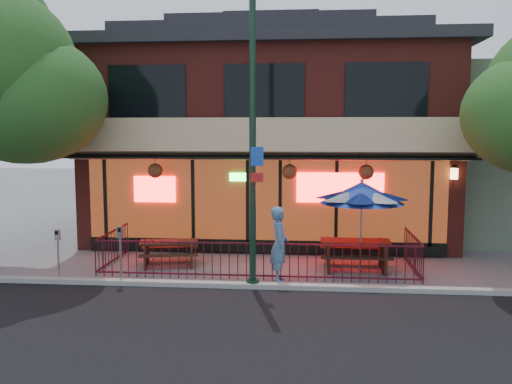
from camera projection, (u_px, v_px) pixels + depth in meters
ground at (254, 282)px, 13.64m from camera, size 80.00×80.00×0.00m
curb at (252, 286)px, 13.14m from camera, size 80.00×0.25×0.12m
restaurant_building at (272, 122)px, 20.22m from camera, size 12.96×9.49×8.05m
patio_fence at (256, 253)px, 14.07m from camera, size 8.44×2.62×1.00m
street_light at (253, 158)px, 12.89m from camera, size 0.43×0.32×7.00m
picnic_table_left at (169, 249)px, 15.35m from camera, size 1.85×1.55×0.70m
picnic_table_right at (355, 250)px, 14.88m from camera, size 1.91×1.48×0.81m
patio_umbrella at (362, 193)px, 14.41m from camera, size 2.22×2.22×2.54m
pedestrian at (279, 245)px, 13.58m from camera, size 0.54×0.75×1.92m
parking_meter_near at (120, 245)px, 13.35m from camera, size 0.16×0.14×1.47m
parking_meter_far at (58, 246)px, 13.59m from camera, size 0.13×0.11×1.35m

